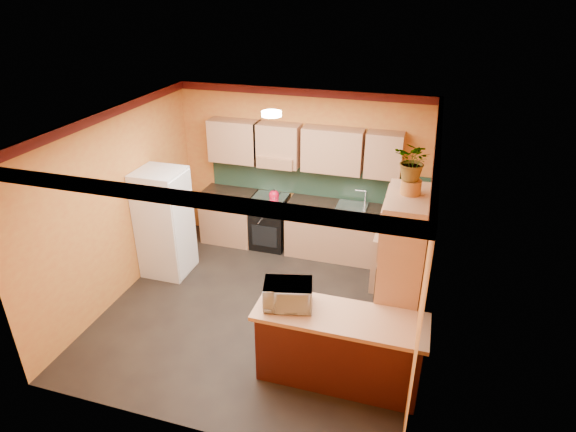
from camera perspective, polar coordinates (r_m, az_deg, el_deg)
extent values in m
plane|color=black|center=(6.95, -3.23, -11.02)|extent=(4.20, 4.20, 0.00)
cube|color=white|center=(5.74, -3.92, 10.97)|extent=(4.20, 4.20, 0.04)
cube|color=gold|center=(8.06, 1.58, 5.49)|extent=(4.20, 0.04, 2.70)
cube|color=gold|center=(4.64, -12.66, -12.57)|extent=(4.20, 0.04, 2.70)
cube|color=gold|center=(7.17, -19.51, 1.20)|extent=(0.04, 4.20, 2.70)
cube|color=gold|center=(5.91, 15.99, -3.75)|extent=(0.04, 4.20, 2.70)
cube|color=#1F3A2E|center=(8.05, 3.27, 4.18)|extent=(3.70, 0.02, 0.53)
cube|color=#1F3A2E|center=(7.24, 16.19, 0.47)|extent=(0.02, 1.40, 0.53)
cube|color=tan|center=(7.73, 2.01, 8.11)|extent=(3.10, 0.34, 0.70)
cylinder|color=white|center=(6.29, -1.97, 12.02)|extent=(0.26, 0.26, 0.06)
cube|color=tan|center=(8.13, 2.00, -1.35)|extent=(3.65, 0.60, 0.88)
cube|color=black|center=(7.93, 2.06, 1.60)|extent=(3.65, 0.62, 0.04)
cube|color=black|center=(8.29, -2.17, -0.68)|extent=(0.58, 0.58, 0.91)
cube|color=silver|center=(7.77, 7.59, 1.13)|extent=(0.48, 0.40, 0.03)
cube|color=tan|center=(7.35, 13.16, -5.33)|extent=(0.60, 0.80, 0.88)
cube|color=black|center=(7.13, 13.53, -2.18)|extent=(0.62, 0.80, 0.04)
cube|color=white|center=(7.62, -14.43, -0.78)|extent=(0.68, 0.66, 1.70)
cube|color=tan|center=(5.88, 13.10, -7.01)|extent=(0.48, 0.90, 2.10)
cylinder|color=#A05D26|center=(5.40, 14.36, 3.36)|extent=(0.22, 0.22, 0.16)
imported|color=tan|center=(5.30, 14.71, 6.32)|extent=(0.49, 0.46, 0.43)
cube|color=#43150F|center=(5.68, 5.98, -15.51)|extent=(1.80, 0.55, 0.88)
cube|color=tan|center=(5.38, 6.21, -11.81)|extent=(1.90, 0.65, 0.05)
imported|color=white|center=(5.38, -0.02, -9.30)|extent=(0.60, 0.48, 0.30)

